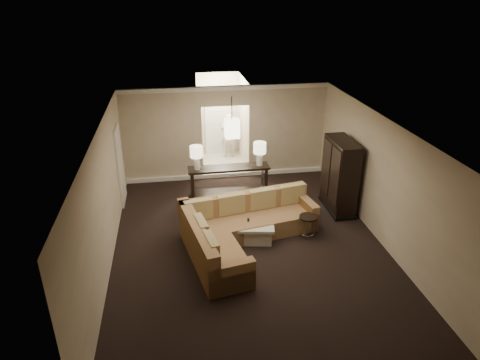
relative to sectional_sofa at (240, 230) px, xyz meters
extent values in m
plane|color=black|center=(0.19, -0.19, -0.38)|extent=(8.00, 8.00, 0.00)
cube|color=beige|center=(0.19, 3.81, 1.02)|extent=(6.00, 0.04, 2.80)
cube|color=beige|center=(0.19, -4.19, 1.02)|extent=(6.00, 0.04, 2.80)
cube|color=beige|center=(-2.81, -0.19, 1.02)|extent=(0.04, 8.00, 2.80)
cube|color=beige|center=(3.19, -0.19, 1.02)|extent=(0.04, 8.00, 2.80)
cube|color=silver|center=(0.19, -0.19, 2.42)|extent=(6.00, 8.00, 0.02)
cube|color=white|center=(0.19, 3.76, 2.35)|extent=(6.00, 0.10, 0.12)
cube|color=white|center=(0.19, 3.76, -0.32)|extent=(6.00, 0.10, 0.12)
cube|color=white|center=(-2.78, 2.61, 0.67)|extent=(0.05, 0.90, 2.10)
cube|color=beige|center=(0.19, 4.81, -0.38)|extent=(1.40, 2.00, 0.01)
cube|color=beige|center=(-0.51, 4.81, 1.02)|extent=(0.04, 2.00, 2.80)
cube|color=beige|center=(0.89, 4.81, 1.02)|extent=(0.04, 2.00, 2.80)
cube|color=beige|center=(0.19, 5.81, 1.02)|extent=(1.40, 0.04, 2.80)
cube|color=white|center=(0.19, 5.78, 0.67)|extent=(0.90, 0.05, 2.10)
cube|color=brown|center=(0.31, 0.41, -0.16)|extent=(3.28, 1.53, 0.44)
cube|color=brown|center=(-0.55, -0.99, -0.16)|extent=(1.21, 1.63, 0.44)
cube|color=brown|center=(0.24, 0.75, 0.31)|extent=(3.15, 0.84, 0.48)
cube|color=brown|center=(-0.99, -0.54, 0.31)|extent=(0.72, 2.53, 0.48)
cube|color=brown|center=(1.76, 0.68, -0.05)|extent=(0.39, 0.97, 0.65)
cube|color=brown|center=(-0.43, -1.61, -0.05)|extent=(0.97, 0.39, 0.65)
cube|color=#978450|center=(-0.89, 0.48, 0.33)|extent=(0.67, 0.29, 0.48)
cube|color=#978450|center=(-0.11, 0.63, 0.33)|extent=(0.67, 0.29, 0.48)
cube|color=#978450|center=(0.67, 0.78, 0.33)|extent=(0.67, 0.29, 0.48)
cube|color=#978450|center=(1.44, 0.93, 0.33)|extent=(0.67, 0.29, 0.48)
cube|color=#978450|center=(-0.89, -0.41, 0.33)|extent=(0.28, 0.65, 0.48)
cube|color=#978450|center=(-0.75, -1.14, 0.33)|extent=(0.28, 0.65, 0.48)
cube|color=silver|center=(0.30, 0.32, -0.20)|extent=(1.11, 1.11, 0.36)
cube|color=silver|center=(0.30, 0.32, 0.01)|extent=(1.23, 1.23, 0.06)
cube|color=black|center=(0.24, 0.28, 0.06)|extent=(0.08, 0.18, 0.02)
cube|color=beige|center=(0.49, 0.45, 0.05)|extent=(0.29, 0.35, 0.01)
cube|color=black|center=(0.09, 2.49, 0.45)|extent=(2.23, 0.52, 0.06)
cube|color=black|center=(-0.92, 2.48, 0.03)|extent=(0.08, 0.46, 0.81)
cube|color=black|center=(1.10, 2.49, 0.03)|extent=(0.08, 0.46, 0.81)
cube|color=black|center=(0.09, 2.49, -0.26)|extent=(2.12, 0.47, 0.04)
cube|color=black|center=(2.79, 1.26, 0.57)|extent=(0.53, 1.27, 1.90)
cube|color=black|center=(2.52, 0.94, 0.71)|extent=(0.03, 0.56, 1.45)
cube|color=black|center=(2.52, 1.57, 0.71)|extent=(0.03, 0.56, 1.45)
cube|color=black|center=(2.79, 1.26, -0.33)|extent=(0.56, 1.32, 0.09)
cylinder|color=black|center=(1.61, 0.08, 0.13)|extent=(0.42, 0.42, 0.04)
torus|color=silver|center=(1.61, 0.08, -0.28)|extent=(0.35, 0.35, 0.02)
cylinder|color=silver|center=(1.78, 0.07, -0.13)|extent=(0.02, 0.02, 0.50)
cylinder|color=silver|center=(1.54, 0.23, -0.13)|extent=(0.02, 0.02, 0.50)
cylinder|color=silver|center=(1.52, -0.06, -0.13)|extent=(0.02, 0.02, 0.50)
cylinder|color=white|center=(-0.77, 2.48, 0.66)|extent=(0.16, 0.16, 0.35)
cylinder|color=#FFE9BF|center=(-0.77, 2.48, 0.99)|extent=(0.34, 0.34, 0.30)
cylinder|color=white|center=(0.95, 2.49, 0.66)|extent=(0.16, 0.16, 0.35)
cylinder|color=#FFE9BF|center=(0.95, 2.49, 0.99)|extent=(0.34, 0.34, 0.30)
cylinder|color=black|center=(0.19, 2.51, 2.12)|extent=(0.02, 0.02, 0.60)
cube|color=#FCE9C5|center=(0.19, 2.51, 1.57)|extent=(0.38, 0.38, 0.48)
imported|color=silver|center=(0.49, 5.41, 0.46)|extent=(0.64, 0.46, 1.68)
camera|label=1|loc=(-1.32, -8.15, 5.03)|focal=32.00mm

